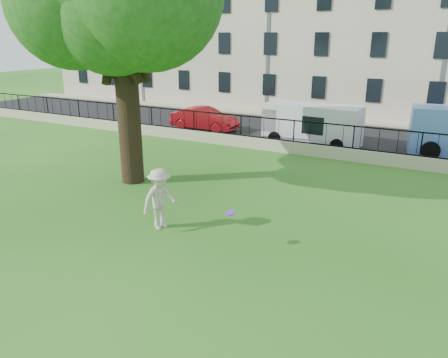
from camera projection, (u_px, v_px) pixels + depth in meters
The scene contains 10 objects.
ground at pixel (150, 248), 12.54m from camera, with size 120.00×120.00×0.00m, color #226217.
retaining_wall at pixel (293, 147), 22.48m from camera, with size 50.00×0.40×0.60m, color tan.
iron_railing at pixel (294, 131), 22.21m from camera, with size 50.00×0.05×1.13m.
street at pixel (319, 135), 26.50m from camera, with size 60.00×9.00×0.01m, color black.
sidewalk at pixel (341, 121), 30.83m from camera, with size 60.00×1.40×0.12m, color tan.
building_row at pixel (366, 20), 33.41m from camera, with size 56.40×10.40×13.80m.
man at pixel (160, 199), 13.54m from camera, with size 1.27×0.73×1.96m, color beige.
frisbee at pixel (230, 213), 12.25m from camera, with size 0.27×0.27×0.03m, color #7926DC.
red_sedan at pixel (204, 119), 27.83m from camera, with size 1.53×4.38×1.44m, color #AF151D.
white_van at pixel (312, 125), 24.15m from camera, with size 5.22×2.04×2.19m, color silver.
Camera 1 is at (7.21, -8.93, 5.82)m, focal length 35.00 mm.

